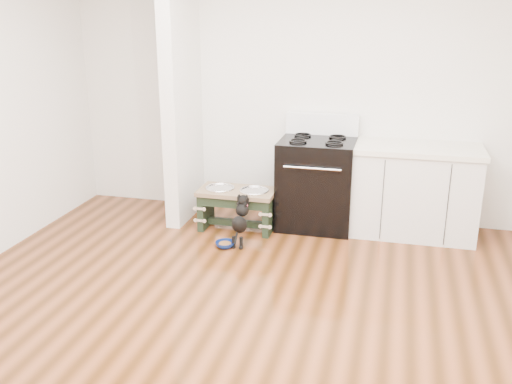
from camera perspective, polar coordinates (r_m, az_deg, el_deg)
name	(u,v)px	position (r m, az deg, el deg)	size (l,w,h in m)	color
ground	(236,329)	(4.22, -2.04, -13.49)	(5.00, 5.00, 0.00)	#3F210B
room_shell	(233,105)	(3.64, -2.33, 8.73)	(5.00, 5.00, 5.00)	silver
partition_wall	(182,93)	(6.03, -7.44, 9.79)	(0.15, 0.80, 2.70)	silver
oven_range	(317,182)	(5.92, 6.08, 1.02)	(0.76, 0.69, 1.14)	black
cabinet_run	(414,191)	(5.90, 15.56, 0.11)	(1.24, 0.64, 0.91)	silver
dog_feeder	(237,201)	(5.84, -1.92, -0.93)	(0.78, 0.42, 0.44)	black
puppy	(241,219)	(5.49, -1.56, -2.68)	(0.14, 0.40, 0.48)	black
floor_bowl	(225,245)	(5.50, -3.12, -5.27)	(0.22, 0.22, 0.06)	navy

